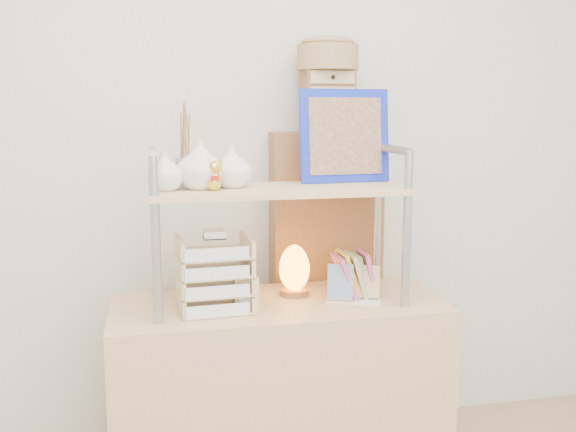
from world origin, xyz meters
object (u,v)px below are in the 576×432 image
object	(u,v)px
desk	(278,398)
cabinet	(324,290)
letter_tray	(215,279)
salt_lamp	(294,270)

from	to	relation	value
desk	cabinet	xyz separation A→B (m)	(0.28, 0.37, 0.30)
letter_tray	salt_lamp	size ratio (longest dim) A/B	1.47
cabinet	letter_tray	xyz separation A→B (m)	(-0.51, -0.42, 0.19)
cabinet	letter_tray	world-z (taller)	cabinet
letter_tray	cabinet	bearing A→B (deg)	39.54
salt_lamp	cabinet	bearing A→B (deg)	56.03
desk	letter_tray	distance (m)	0.54
cabinet	salt_lamp	size ratio (longest dim) A/B	6.97
desk	cabinet	world-z (taller)	cabinet
desk	salt_lamp	world-z (taller)	salt_lamp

